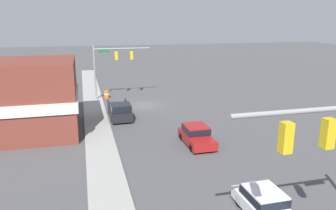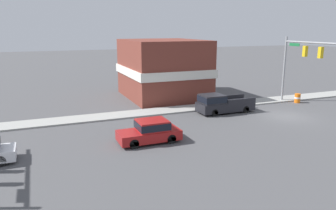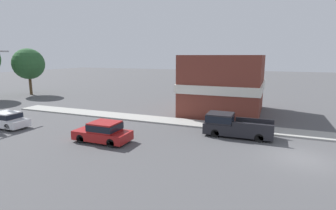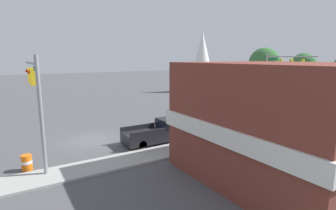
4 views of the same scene
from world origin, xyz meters
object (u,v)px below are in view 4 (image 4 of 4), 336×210
object	(u,v)px
car_lead	(204,110)
car_second_ahead	(265,102)
construction_barrel	(27,163)
pickup_truck_parked	(161,131)

from	to	relation	value
car_lead	car_second_ahead	world-z (taller)	car_lead
car_lead	car_second_ahead	xyz separation A→B (m)	(0.06, 10.57, -0.05)
construction_barrel	car_second_ahead	bearing A→B (deg)	101.07
car_second_ahead	construction_barrel	distance (m)	29.64
car_second_ahead	construction_barrel	size ratio (longest dim) A/B	4.47
car_lead	car_second_ahead	bearing A→B (deg)	89.66
pickup_truck_parked	construction_barrel	distance (m)	9.78
pickup_truck_parked	car_second_ahead	bearing A→B (deg)	104.76
car_second_ahead	pickup_truck_parked	size ratio (longest dim) A/B	0.81
car_lead	car_second_ahead	size ratio (longest dim) A/B	0.99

